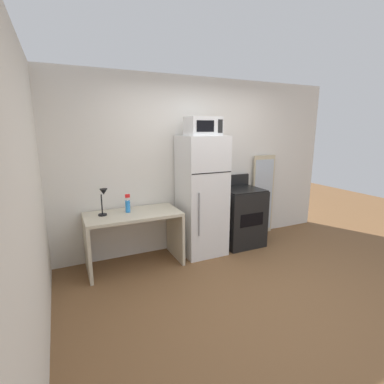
% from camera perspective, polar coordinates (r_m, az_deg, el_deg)
% --- Properties ---
extents(ground_plane, '(12.00, 12.00, 0.00)m').
position_cam_1_polar(ground_plane, '(3.54, 13.25, -19.25)').
color(ground_plane, brown).
extents(wall_back_white, '(5.00, 0.10, 2.60)m').
position_cam_1_polar(wall_back_white, '(4.50, 0.56, 5.55)').
color(wall_back_white, silver).
rests_on(wall_back_white, ground).
extents(wall_left_brick, '(0.10, 4.00, 2.60)m').
position_cam_1_polar(wall_left_brick, '(2.40, -30.73, -2.46)').
color(wall_left_brick, silver).
rests_on(wall_left_brick, ground).
extents(desk, '(1.25, 0.63, 0.75)m').
position_cam_1_polar(desk, '(3.96, -11.61, -7.18)').
color(desk, beige).
rests_on(desk, ground).
extents(desk_lamp, '(0.14, 0.12, 0.35)m').
position_cam_1_polar(desk_lamp, '(3.81, -17.31, -1.05)').
color(desk_lamp, black).
rests_on(desk_lamp, desk).
extents(spray_bottle, '(0.06, 0.06, 0.25)m').
position_cam_1_polar(spray_bottle, '(3.91, -12.72, -2.56)').
color(spray_bottle, '#2D8CEA').
rests_on(spray_bottle, desk).
extents(refrigerator, '(0.62, 0.63, 1.75)m').
position_cam_1_polar(refrigerator, '(4.22, 1.94, -0.79)').
color(refrigerator, white).
rests_on(refrigerator, ground).
extents(microwave, '(0.46, 0.35, 0.26)m').
position_cam_1_polar(microwave, '(4.08, 2.19, 13.01)').
color(microwave, silver).
rests_on(microwave, refrigerator).
extents(oven_range, '(0.64, 0.61, 1.10)m').
position_cam_1_polar(oven_range, '(4.68, 9.64, -4.80)').
color(oven_range, black).
rests_on(oven_range, ground).
extents(leaning_mirror, '(0.44, 0.03, 1.40)m').
position_cam_1_polar(leaning_mirror, '(5.19, 13.95, -0.59)').
color(leaning_mirror, '#C6B793').
rests_on(leaning_mirror, ground).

